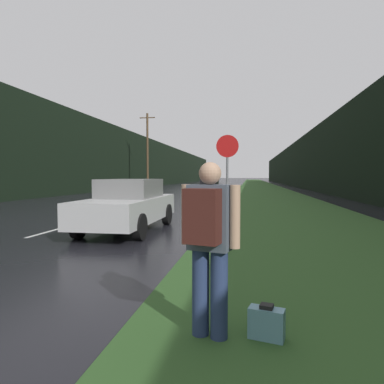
{
  "coord_description": "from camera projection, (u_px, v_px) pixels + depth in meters",
  "views": [
    {
      "loc": [
        5.73,
        -1.0,
        1.61
      ],
      "look_at": [
        3.17,
        14.31,
        0.89
      ],
      "focal_mm": 32.0,
      "sensor_mm": 36.0,
      "label": 1
    }
  ],
  "objects": [
    {
      "name": "grass_verge",
      "position": [
        264.0,
        190.0,
        40.19
      ],
      "size": [
        6.0,
        240.0,
        0.02
      ],
      "primitive_type": "cube",
      "color": "#2D5123",
      "rests_on": "ground_plane"
    },
    {
      "name": "lane_stripe_b",
      "position": [
        57.0,
        229.0,
        10.37
      ],
      "size": [
        0.12,
        3.0,
        0.01
      ],
      "primitive_type": "cube",
      "color": "silver",
      "rests_on": "ground_plane"
    },
    {
      "name": "lane_stripe_c",
      "position": [
        134.0,
        208.0,
        17.26
      ],
      "size": [
        0.12,
        3.0,
        0.01
      ],
      "primitive_type": "cube",
      "color": "silver",
      "rests_on": "ground_plane"
    },
    {
      "name": "lane_stripe_d",
      "position": [
        167.0,
        199.0,
        24.16
      ],
      "size": [
        0.12,
        3.0,
        0.01
      ],
      "primitive_type": "cube",
      "color": "silver",
      "rests_on": "ground_plane"
    },
    {
      "name": "lane_stripe_e",
      "position": [
        185.0,
        194.0,
        31.06
      ],
      "size": [
        0.12,
        3.0,
        0.01
      ],
      "primitive_type": "cube",
      "color": "silver",
      "rests_on": "ground_plane"
    },
    {
      "name": "treeline_far_side",
      "position": [
        143.0,
        162.0,
        52.82
      ],
      "size": [
        2.0,
        140.0,
        7.43
      ],
      "primitive_type": "cube",
      "color": "black",
      "rests_on": "ground_plane"
    },
    {
      "name": "treeline_near_side",
      "position": [
        304.0,
        164.0,
        48.9
      ],
      "size": [
        2.0,
        140.0,
        6.74
      ],
      "primitive_type": "cube",
      "color": "black",
      "rests_on": "ground_plane"
    },
    {
      "name": "utility_pole_far",
      "position": [
        148.0,
        151.0,
        39.43
      ],
      "size": [
        1.8,
        0.24,
        8.82
      ],
      "color": "#4C3823",
      "rests_on": "ground_plane"
    },
    {
      "name": "stop_sign",
      "position": [
        227.0,
        172.0,
        10.29
      ],
      "size": [
        0.67,
        0.07,
        2.85
      ],
      "color": "slate",
      "rests_on": "ground_plane"
    },
    {
      "name": "hitchhiker_with_backpack",
      "position": [
        209.0,
        239.0,
        3.32
      ],
      "size": [
        0.59,
        0.49,
        1.75
      ],
      "rotation": [
        0.0,
        0.0,
        -0.25
      ],
      "color": "navy",
      "rests_on": "ground_plane"
    },
    {
      "name": "suitcase",
      "position": [
        266.0,
        324.0,
        3.34
      ],
      "size": [
        0.37,
        0.24,
        0.36
      ],
      "rotation": [
        0.0,
        0.0,
        -0.25
      ],
      "color": "#6093A8",
      "rests_on": "ground_plane"
    },
    {
      "name": "car_passing_near",
      "position": [
        129.0,
        205.0,
        10.12
      ],
      "size": [
        1.86,
        4.61,
        1.52
      ],
      "rotation": [
        0.0,
        0.0,
        3.14
      ],
      "color": "#BCBCBC",
      "rests_on": "ground_plane"
    },
    {
      "name": "car_passing_far",
      "position": [
        209.0,
        186.0,
        30.57
      ],
      "size": [
        1.87,
        4.75,
        1.37
      ],
      "rotation": [
        0.0,
        0.0,
        3.14
      ],
      "color": "black",
      "rests_on": "ground_plane"
    },
    {
      "name": "delivery_truck",
      "position": [
        211.0,
        175.0,
        72.71
      ],
      "size": [
        2.42,
        7.21,
        3.6
      ],
      "color": "gray",
      "rests_on": "ground_plane"
    }
  ]
}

